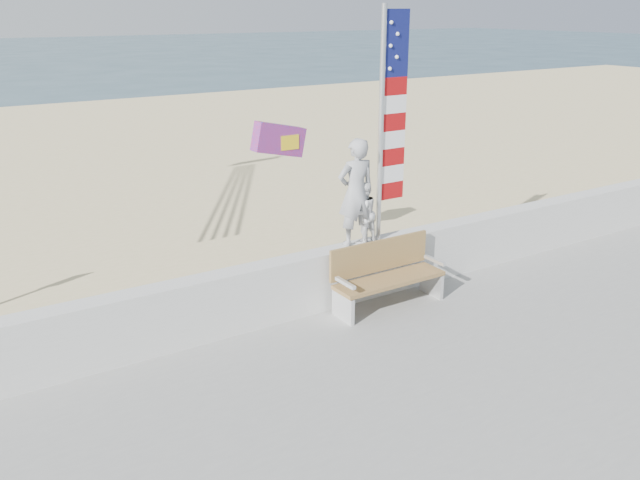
# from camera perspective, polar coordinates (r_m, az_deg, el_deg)

# --- Properties ---
(ground) EXTENTS (220.00, 220.00, 0.00)m
(ground) POSITION_cam_1_polar(r_m,az_deg,el_deg) (8.87, 5.28, -11.75)
(ground) COLOR #294653
(ground) RESTS_ON ground
(sand) EXTENTS (90.00, 40.00, 0.08)m
(sand) POSITION_cam_1_polar(r_m,az_deg,el_deg) (16.33, -14.33, 2.49)
(sand) COLOR beige
(sand) RESTS_ON ground
(seawall) EXTENTS (30.00, 0.35, 0.90)m
(seawall) POSITION_cam_1_polar(r_m,az_deg,el_deg) (10.06, -1.58, -3.76)
(seawall) COLOR silver
(seawall) RESTS_ON boardwalk
(adult) EXTENTS (0.64, 0.45, 1.64)m
(adult) POSITION_cam_1_polar(r_m,az_deg,el_deg) (10.15, 3.04, 4.01)
(adult) COLOR gray
(adult) RESTS_ON seawall
(child) EXTENTS (0.51, 0.43, 0.96)m
(child) POSITION_cam_1_polar(r_m,az_deg,el_deg) (10.32, 3.66, 2.29)
(child) COLOR silver
(child) RESTS_ON seawall
(bench) EXTENTS (1.80, 0.57, 1.00)m
(bench) POSITION_cam_1_polar(r_m,az_deg,el_deg) (10.34, 5.57, -2.86)
(bench) COLOR olive
(bench) RESTS_ON boardwalk
(flag) EXTENTS (0.50, 0.08, 3.50)m
(flag) POSITION_cam_1_polar(r_m,az_deg,el_deg) (10.26, 5.75, 10.34)
(flag) COLOR silver
(flag) RESTS_ON seawall
(parafoil_kite) EXTENTS (0.99, 0.27, 0.68)m
(parafoil_kite) POSITION_cam_1_polar(r_m,az_deg,el_deg) (11.65, -3.40, 8.43)
(parafoil_kite) COLOR red
(parafoil_kite) RESTS_ON ground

